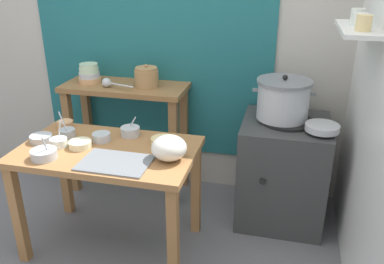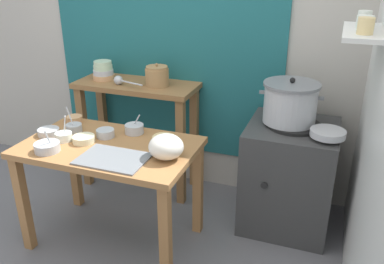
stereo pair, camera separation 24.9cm
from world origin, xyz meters
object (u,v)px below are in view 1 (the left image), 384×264
(prep_bowl_3, at_px, (80,144))
(prep_table, at_px, (108,164))
(prep_bowl_4, at_px, (67,133))
(clay_pot, at_px, (147,77))
(prep_bowl_7, at_px, (65,124))
(back_shelf_table, at_px, (126,112))
(serving_tray, at_px, (115,163))
(wide_pan, at_px, (322,128))
(plastic_bag, at_px, (169,148))
(prep_bowl_2, at_px, (101,137))
(steamer_pot, at_px, (283,99))
(prep_bowl_0, at_px, (163,141))
(bowl_stack_enamel, at_px, (89,74))
(prep_bowl_5, at_px, (44,154))
(prep_bowl_8, at_px, (59,142))
(prep_bowl_6, at_px, (41,138))
(ladle, at_px, (108,83))
(stove_block, at_px, (282,170))
(prep_bowl_1, at_px, (130,131))

(prep_bowl_3, bearing_deg, prep_table, 7.15)
(prep_bowl_4, bearing_deg, prep_bowl_3, -38.32)
(clay_pot, height_order, prep_bowl_7, clay_pot)
(back_shelf_table, distance_m, prep_bowl_7, 0.55)
(serving_tray, xyz_separation_m, wide_pan, (1.16, 0.63, 0.08))
(plastic_bag, relative_size, prep_bowl_2, 1.78)
(steamer_pot, height_order, prep_bowl_0, steamer_pot)
(plastic_bag, xyz_separation_m, prep_bowl_2, (-0.50, 0.15, -0.05))
(serving_tray, distance_m, prep_bowl_0, 0.37)
(prep_bowl_7, bearing_deg, plastic_bag, -19.26)
(bowl_stack_enamel, bearing_deg, wide_pan, -9.09)
(wide_pan, relative_size, prep_bowl_5, 1.42)
(prep_bowl_2, bearing_deg, prep_bowl_8, -147.43)
(clay_pot, relative_size, prep_bowl_5, 1.17)
(bowl_stack_enamel, xyz_separation_m, prep_bowl_2, (0.39, -0.64, -0.22))
(prep_bowl_6, bearing_deg, serving_tray, -16.09)
(back_shelf_table, bearing_deg, prep_table, -76.72)
(prep_bowl_5, distance_m, prep_bowl_7, 0.47)
(bowl_stack_enamel, xyz_separation_m, prep_bowl_4, (0.14, -0.64, -0.22))
(bowl_stack_enamel, xyz_separation_m, prep_bowl_7, (0.04, -0.50, -0.22))
(prep_table, height_order, clay_pot, clay_pot)
(serving_tray, height_order, prep_bowl_2, prep_bowl_2)
(ladle, height_order, plastic_bag, ladle)
(steamer_pot, height_order, prep_bowl_7, steamer_pot)
(clay_pot, height_order, ladle, clay_pot)
(plastic_bag, height_order, prep_bowl_8, prep_bowl_8)
(ladle, height_order, prep_bowl_2, ladle)
(prep_bowl_2, relative_size, prep_bowl_4, 0.67)
(back_shelf_table, height_order, steamer_pot, steamer_pot)
(steamer_pot, relative_size, prep_bowl_0, 2.83)
(steamer_pot, xyz_separation_m, plastic_bag, (-0.61, -0.67, -0.12))
(prep_bowl_3, xyz_separation_m, prep_bowl_7, (-0.25, 0.27, 0.00))
(ladle, height_order, prep_bowl_3, ladle)
(prep_table, relative_size, stove_block, 1.41)
(steamer_pot, height_order, prep_bowl_2, steamer_pot)
(serving_tray, height_order, prep_bowl_0, prep_bowl_0)
(prep_table, height_order, prep_bowl_2, prep_bowl_2)
(prep_table, height_order, prep_bowl_7, prep_bowl_7)
(plastic_bag, distance_m, prep_bowl_4, 0.76)
(prep_bowl_5, bearing_deg, prep_bowl_3, 54.74)
(steamer_pot, distance_m, plastic_bag, 0.92)
(prep_table, relative_size, prep_bowl_8, 6.26)
(back_shelf_table, height_order, stove_block, back_shelf_table)
(wide_pan, xyz_separation_m, prep_bowl_7, (-1.71, -0.22, -0.05))
(ladle, bearing_deg, stove_block, -1.91)
(prep_bowl_6, bearing_deg, stove_block, 21.85)
(ladle, relative_size, plastic_bag, 1.31)
(back_shelf_table, xyz_separation_m, bowl_stack_enamel, (-0.29, 0.01, 0.29))
(stove_block, height_order, prep_bowl_4, prep_bowl_4)
(prep_bowl_1, bearing_deg, prep_bowl_7, 177.18)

